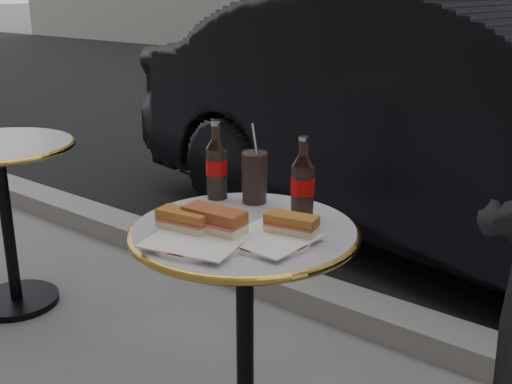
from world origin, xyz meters
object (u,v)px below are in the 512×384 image
Objects in this scene: plate_left at (199,241)px; parked_car at (477,126)px; cola_glass at (254,177)px; bistro_table at (245,347)px; plate_right at (270,240)px; cola_bottle_right at (303,179)px; cola_bottle_left at (217,160)px.

plate_left is 2.09m from parked_car.
cola_glass is 1.76m from parked_car.
cola_glass reaches higher than bistro_table.
plate_right reaches higher than bistro_table.
plate_left is at bearing -168.74° from parked_car.
cola_bottle_right reaches higher than bistro_table.
cola_glass reaches higher than plate_right.
cola_bottle_left is 1.00× the size of cola_bottle_right.
plate_left is 1.03× the size of cola_bottle_right.
cola_bottle_left reaches higher than plate_right.
plate_right is (0.14, 0.12, -0.00)m from plate_left.
cola_bottle_left is at bearing 147.75° from bistro_table.
cola_bottle_left is 0.06× the size of parked_car.
cola_bottle_left is at bearing 152.10° from plate_right.
bistro_table is 1.96m from parked_car.
plate_right is 0.22m from cola_bottle_right.
bistro_table is at bearing 161.50° from plate_right.
cola_glass is at bearing 121.42° from bistro_table.
plate_left reaches higher than bistro_table.
plate_left is at bearing -55.22° from cola_bottle_left.
cola_bottle_right is at bearing 0.91° from cola_bottle_left.
cola_bottle_right is 1.81m from parked_car.
bistro_table is at bearing -32.25° from cola_bottle_left.
cola_bottle_left is 1.81m from parked_car.
cola_glass is at bearing 170.27° from cola_bottle_right.
cola_glass is (-0.09, 0.34, 0.07)m from plate_left.
bistro_table is at bearing -120.18° from cola_bottle_right.
parked_car is at bearing 95.43° from cola_bottle_right.
cola_bottle_right is (0.09, 0.15, 0.48)m from bistro_table.
cola_bottle_right is (-0.03, 0.19, 0.11)m from plate_right.
plate_left is at bearing -108.99° from cola_bottle_right.
bistro_table is 3.00× the size of plate_left.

